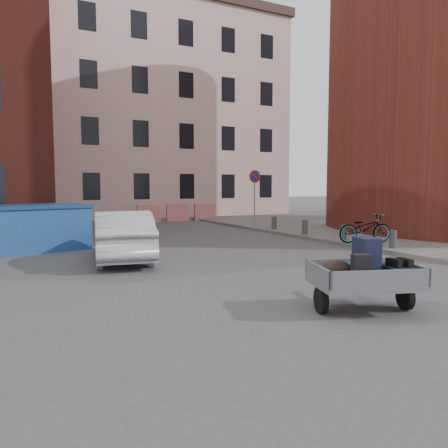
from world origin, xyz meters
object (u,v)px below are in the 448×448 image
dumpster (30,228)px  silver_car (122,235)px  bicycle (365,228)px  trailer (364,274)px

dumpster → silver_car: size_ratio=0.91×
dumpster → bicycle: size_ratio=2.03×
trailer → dumpster: 10.63m
dumpster → silver_car: bearing=-67.0°
trailer → dumpster: bearing=133.2°
trailer → silver_car: (-2.26, 6.67, 0.07)m
trailer → bicycle: 8.11m
silver_car → bicycle: (7.98, -0.92, -0.07)m
dumpster → silver_car: 3.70m
silver_car → trailer: bearing=118.8°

